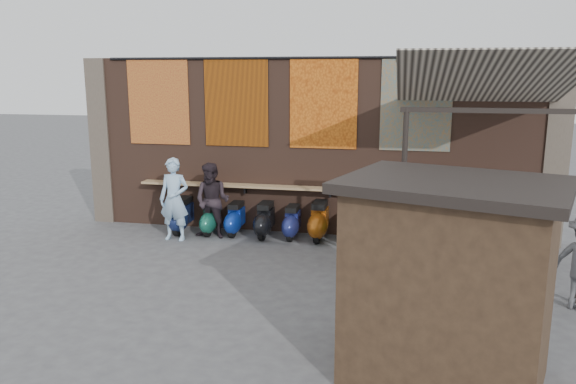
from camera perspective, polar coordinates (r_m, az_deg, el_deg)
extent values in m
plane|color=#474749|center=(10.77, -0.10, -7.84)|extent=(70.00, 70.00, 0.00)
cube|color=brown|center=(12.89, 2.36, 4.61)|extent=(10.00, 0.40, 4.00)
cube|color=#4C4238|center=(14.66, -18.20, 4.92)|extent=(0.50, 0.50, 4.00)
cube|color=#4C4238|center=(13.10, 25.46, 3.57)|extent=(0.50, 0.50, 4.00)
cube|color=#9E7A51|center=(12.68, 2.06, 0.37)|extent=(8.00, 0.32, 0.05)
cube|color=white|center=(12.46, 9.55, 0.67)|extent=(0.58, 0.29, 0.24)
cube|color=maroon|center=(13.65, -13.03, 8.95)|extent=(1.50, 0.02, 2.00)
cube|color=#CC5B0C|center=(12.98, -5.28, 9.06)|extent=(1.50, 0.02, 2.00)
cube|color=orange|center=(12.54, 3.61, 8.98)|extent=(1.50, 0.02, 2.00)
cube|color=#22647E|center=(12.41, 12.89, 8.68)|extent=(1.50, 0.02, 2.00)
cylinder|color=black|center=(12.56, 2.27, 13.47)|extent=(9.50, 0.06, 0.06)
imported|color=#A0C6E8|center=(12.64, -11.49, -0.73)|extent=(0.68, 0.46, 1.84)
imported|color=#291F26|center=(12.66, -7.69, -0.89)|extent=(0.89, 0.72, 1.71)
imported|color=black|center=(10.84, 12.95, -3.11)|extent=(1.11, 0.63, 1.77)
imported|color=#9D8C64|center=(10.35, 8.41, -3.57)|extent=(1.05, 0.93, 1.80)
cube|color=black|center=(6.97, 15.99, -9.31)|extent=(2.57, 2.21, 2.36)
cube|color=black|center=(6.64, 16.61, 0.72)|extent=(2.89, 2.53, 0.12)
cube|color=gold|center=(7.60, 17.74, -3.44)|extent=(1.16, 0.40, 0.50)
cube|color=#473321|center=(7.86, 17.34, -9.42)|extent=(1.75, 0.64, 0.06)
cube|color=beige|center=(10.91, 19.58, 10.77)|extent=(3.20, 3.28, 0.97)
cube|color=#33261C|center=(12.49, 18.74, 12.74)|extent=(3.30, 0.08, 0.12)
cube|color=black|center=(9.44, 20.56, 7.75)|extent=(3.00, 0.08, 0.08)
cylinder|color=black|center=(9.55, 11.57, -0.99)|extent=(0.09, 0.09, 3.10)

